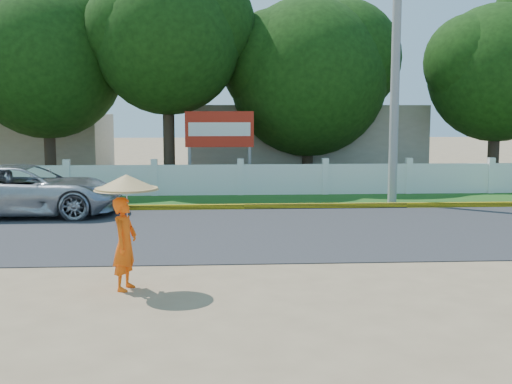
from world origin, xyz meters
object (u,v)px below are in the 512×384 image
utility_pole (395,70)px  monk_with_parasol (126,215)px  vehicle (27,190)px  billboard (219,134)px

utility_pole → monk_with_parasol: utility_pole is taller
monk_with_parasol → vehicle: bearing=116.4°
utility_pole → monk_with_parasol: bearing=-126.7°
utility_pole → vehicle: utility_pole is taller
vehicle → monk_with_parasol: 8.72m
vehicle → billboard: bearing=-48.7°
monk_with_parasol → utility_pole: bearing=53.3°
vehicle → utility_pole: bearing=-82.8°
billboard → monk_with_parasol: bearing=-97.0°
vehicle → monk_with_parasol: (3.88, -7.79, 0.53)m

